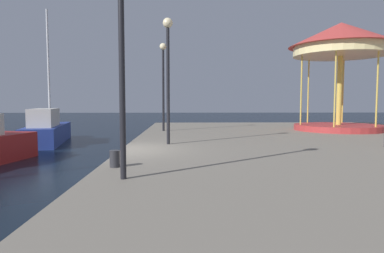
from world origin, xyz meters
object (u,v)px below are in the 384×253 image
Objects in this scene: carousel at (341,49)px; lamp_post_far_end at (163,72)px; bollard_north at (115,159)px; lamp_post_near_edge at (121,26)px; sailboat_blue at (47,130)px; lamp_post_mid_promenade at (168,59)px.

carousel is 1.25× the size of lamp_post_far_end.
lamp_post_far_end is 11.47× the size of bollard_north.
lamp_post_near_edge reaches higher than bollard_north.
sailboat_blue is 14.38m from lamp_post_near_edge.
lamp_post_mid_promenade is 5.64m from lamp_post_far_end.
sailboat_blue is at bearing 136.05° from lamp_post_mid_promenade.
lamp_post_near_edge is (-9.59, -11.40, -1.29)m from carousel.
lamp_post_mid_promenade is 0.99× the size of lamp_post_far_end.
lamp_post_mid_promenade is (0.66, 5.62, 0.05)m from lamp_post_near_edge.
lamp_post_mid_promenade is 5.34m from bollard_north.
carousel is at bearing 49.94° from lamp_post_near_edge.
carousel is 1.29× the size of lamp_post_near_edge.
carousel is 9.51m from lamp_post_far_end.
lamp_post_far_end is (-9.44, -0.16, -1.21)m from carousel.
lamp_post_near_edge is at bearing -96.66° from lamp_post_mid_promenade.
carousel reaches higher than lamp_post_near_edge.
lamp_post_mid_promenade reaches higher than lamp_post_near_edge.
carousel is 14.84m from bollard_north.
sailboat_blue is at bearing 176.17° from carousel.
lamp_post_near_edge is at bearing -71.29° from bollard_north.
sailboat_blue is 1.67× the size of lamp_post_far_end.
sailboat_blue is at bearing 118.26° from bollard_north.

